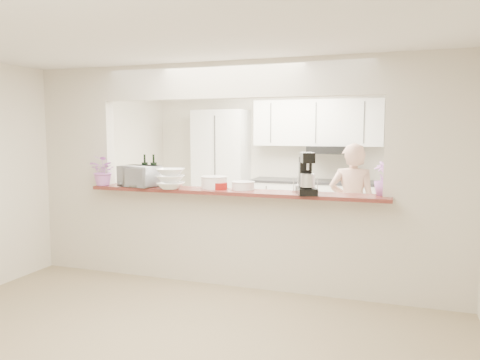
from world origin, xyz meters
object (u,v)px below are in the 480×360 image
at_px(stand_mixer, 306,176).
at_px(person, 352,207).
at_px(toaster_oven, 139,176).
at_px(refrigerator, 420,190).

xyz_separation_m(stand_mixer, person, (0.35, 1.22, -0.49)).
distance_m(toaster_oven, stand_mixer, 2.00).
distance_m(stand_mixer, person, 1.36).
height_order(stand_mixer, person, person).
height_order(refrigerator, toaster_oven, refrigerator).
height_order(toaster_oven, person, person).
distance_m(refrigerator, stand_mixer, 3.07).
bearing_deg(stand_mixer, refrigerator, 66.61).
bearing_deg(toaster_oven, person, 37.18).
height_order(refrigerator, stand_mixer, refrigerator).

